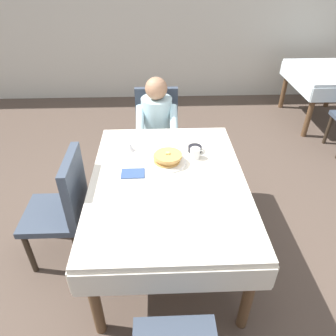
{
  "coord_description": "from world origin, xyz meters",
  "views": [
    {
      "loc": [
        -0.07,
        -1.76,
        2.08
      ],
      "look_at": [
        0.0,
        0.06,
        0.79
      ],
      "focal_mm": 33.27,
      "sensor_mm": 36.0,
      "label": 1
    }
  ],
  "objects_px": {
    "diner_person": "(157,123)",
    "plate_breakfast": "(168,162)",
    "bowl_butter": "(195,149)",
    "knife_right_of_plate": "(193,163)",
    "background_table_far": "(328,79)",
    "chair_diner": "(157,128)",
    "breakfast_stack": "(168,157)",
    "cup_coffee": "(195,153)",
    "dining_table_main": "(168,188)",
    "chair_left_side": "(64,204)",
    "fork_left_of_plate": "(143,165)",
    "syrup_pitcher": "(130,146)",
    "spoon_near_edge": "(177,188)"
  },
  "relations": [
    {
      "from": "diner_person",
      "to": "spoon_near_edge",
      "type": "xyz_separation_m",
      "value": [
        0.13,
        -1.13,
        0.07
      ]
    },
    {
      "from": "dining_table_main",
      "to": "bowl_butter",
      "type": "distance_m",
      "value": 0.44
    },
    {
      "from": "background_table_far",
      "to": "syrup_pitcher",
      "type": "bearing_deg",
      "value": -142.93
    },
    {
      "from": "bowl_butter",
      "to": "knife_right_of_plate",
      "type": "xyz_separation_m",
      "value": [
        -0.03,
        -0.18,
        -0.02
      ]
    },
    {
      "from": "breakfast_stack",
      "to": "knife_right_of_plate",
      "type": "xyz_separation_m",
      "value": [
        0.19,
        -0.02,
        -0.05
      ]
    },
    {
      "from": "cup_coffee",
      "to": "dining_table_main",
      "type": "bearing_deg",
      "value": -130.63
    },
    {
      "from": "spoon_near_edge",
      "to": "bowl_butter",
      "type": "bearing_deg",
      "value": 52.78
    },
    {
      "from": "cup_coffee",
      "to": "diner_person",
      "type": "bearing_deg",
      "value": 111.24
    },
    {
      "from": "knife_right_of_plate",
      "to": "background_table_far",
      "type": "distance_m",
      "value": 3.0
    },
    {
      "from": "bowl_butter",
      "to": "fork_left_of_plate",
      "type": "bearing_deg",
      "value": -156.82
    },
    {
      "from": "dining_table_main",
      "to": "chair_left_side",
      "type": "height_order",
      "value": "chair_left_side"
    },
    {
      "from": "background_table_far",
      "to": "diner_person",
      "type": "bearing_deg",
      "value": -150.64
    },
    {
      "from": "plate_breakfast",
      "to": "knife_right_of_plate",
      "type": "bearing_deg",
      "value": -6.01
    },
    {
      "from": "chair_left_side",
      "to": "diner_person",
      "type": "bearing_deg",
      "value": -34.67
    },
    {
      "from": "fork_left_of_plate",
      "to": "spoon_near_edge",
      "type": "height_order",
      "value": "same"
    },
    {
      "from": "chair_diner",
      "to": "chair_left_side",
      "type": "xyz_separation_m",
      "value": [
        -0.7,
        -1.17,
        0.0
      ]
    },
    {
      "from": "chair_diner",
      "to": "knife_right_of_plate",
      "type": "relative_size",
      "value": 4.65
    },
    {
      "from": "chair_left_side",
      "to": "plate_breakfast",
      "type": "relative_size",
      "value": 3.32
    },
    {
      "from": "plate_breakfast",
      "to": "cup_coffee",
      "type": "distance_m",
      "value": 0.23
    },
    {
      "from": "dining_table_main",
      "to": "breakfast_stack",
      "type": "height_order",
      "value": "breakfast_stack"
    },
    {
      "from": "cup_coffee",
      "to": "chair_left_side",
      "type": "bearing_deg",
      "value": -165.32
    },
    {
      "from": "chair_diner",
      "to": "plate_breakfast",
      "type": "distance_m",
      "value": 1.0
    },
    {
      "from": "chair_left_side",
      "to": "syrup_pitcher",
      "type": "height_order",
      "value": "chair_left_side"
    },
    {
      "from": "cup_coffee",
      "to": "background_table_far",
      "type": "distance_m",
      "value": 2.93
    },
    {
      "from": "chair_diner",
      "to": "breakfast_stack",
      "type": "height_order",
      "value": "chair_diner"
    },
    {
      "from": "diner_person",
      "to": "background_table_far",
      "type": "bearing_deg",
      "value": -150.64
    },
    {
      "from": "diner_person",
      "to": "spoon_near_edge",
      "type": "bearing_deg",
      "value": 96.34
    },
    {
      "from": "diner_person",
      "to": "plate_breakfast",
      "type": "height_order",
      "value": "diner_person"
    },
    {
      "from": "knife_right_of_plate",
      "to": "background_table_far",
      "type": "xyz_separation_m",
      "value": [
        2.09,
        2.16,
        -0.12
      ]
    },
    {
      "from": "fork_left_of_plate",
      "to": "bowl_butter",
      "type": "bearing_deg",
      "value": -64.1
    },
    {
      "from": "bowl_butter",
      "to": "syrup_pitcher",
      "type": "height_order",
      "value": "syrup_pitcher"
    },
    {
      "from": "breakfast_stack",
      "to": "syrup_pitcher",
      "type": "xyz_separation_m",
      "value": [
        -0.3,
        0.19,
        -0.01
      ]
    },
    {
      "from": "dining_table_main",
      "to": "diner_person",
      "type": "xyz_separation_m",
      "value": [
        -0.07,
        1.01,
        0.02
      ]
    },
    {
      "from": "chair_left_side",
      "to": "syrup_pitcher",
      "type": "bearing_deg",
      "value": -50.69
    },
    {
      "from": "knife_right_of_plate",
      "to": "spoon_near_edge",
      "type": "height_order",
      "value": "same"
    },
    {
      "from": "background_table_far",
      "to": "breakfast_stack",
      "type": "bearing_deg",
      "value": -136.81
    },
    {
      "from": "chair_left_side",
      "to": "spoon_near_edge",
      "type": "height_order",
      "value": "chair_left_side"
    },
    {
      "from": "chair_diner",
      "to": "cup_coffee",
      "type": "xyz_separation_m",
      "value": [
        0.29,
        -0.91,
        0.25
      ]
    },
    {
      "from": "diner_person",
      "to": "bowl_butter",
      "type": "relative_size",
      "value": 10.18
    },
    {
      "from": "dining_table_main",
      "to": "background_table_far",
      "type": "height_order",
      "value": "same"
    },
    {
      "from": "chair_diner",
      "to": "syrup_pitcher",
      "type": "xyz_separation_m",
      "value": [
        -0.22,
        -0.78,
        0.25
      ]
    },
    {
      "from": "dining_table_main",
      "to": "background_table_far",
      "type": "relative_size",
      "value": 1.36
    },
    {
      "from": "fork_left_of_plate",
      "to": "plate_breakfast",
      "type": "bearing_deg",
      "value": -81.26
    },
    {
      "from": "background_table_far",
      "to": "plate_breakfast",
      "type": "bearing_deg",
      "value": -136.82
    },
    {
      "from": "knife_right_of_plate",
      "to": "spoon_near_edge",
      "type": "distance_m",
      "value": 0.32
    },
    {
      "from": "chair_diner",
      "to": "bowl_butter",
      "type": "bearing_deg",
      "value": 110.29
    },
    {
      "from": "bowl_butter",
      "to": "knife_right_of_plate",
      "type": "bearing_deg",
      "value": -101.09
    },
    {
      "from": "breakfast_stack",
      "to": "bowl_butter",
      "type": "relative_size",
      "value": 2.0
    },
    {
      "from": "knife_right_of_plate",
      "to": "plate_breakfast",
      "type": "bearing_deg",
      "value": 83.94
    },
    {
      "from": "chair_left_side",
      "to": "knife_right_of_plate",
      "type": "bearing_deg",
      "value": -79.47
    }
  ]
}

